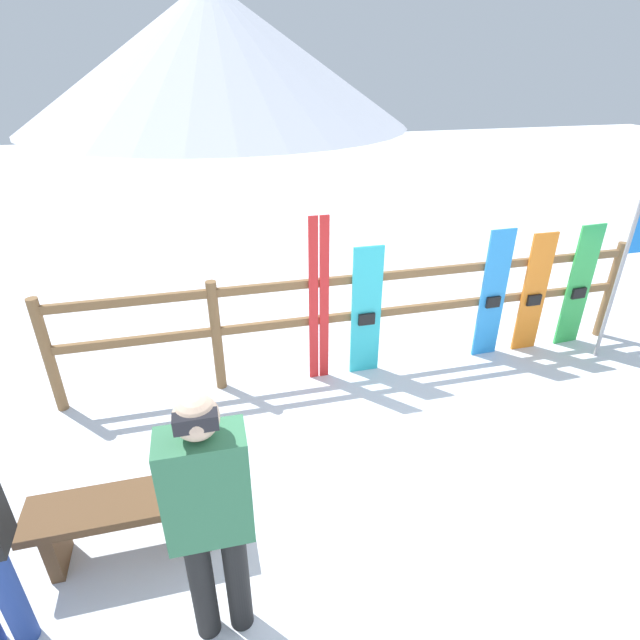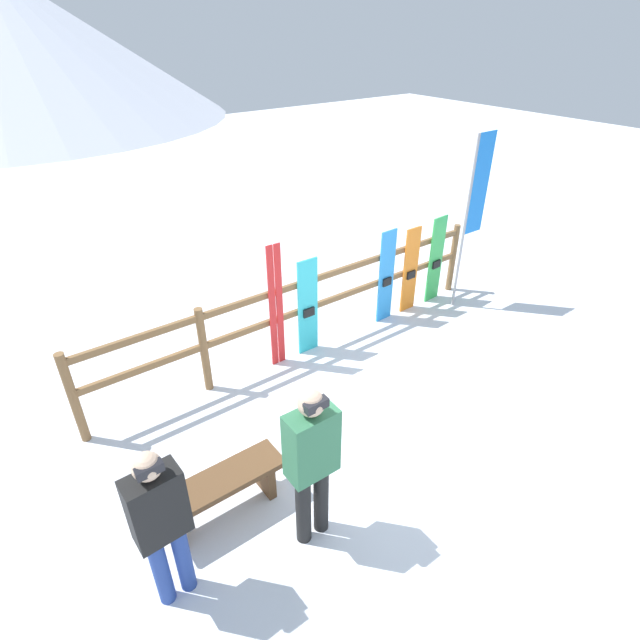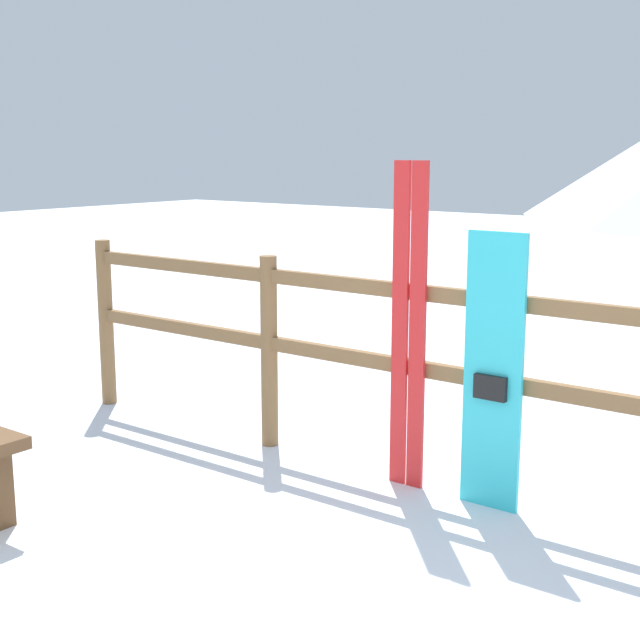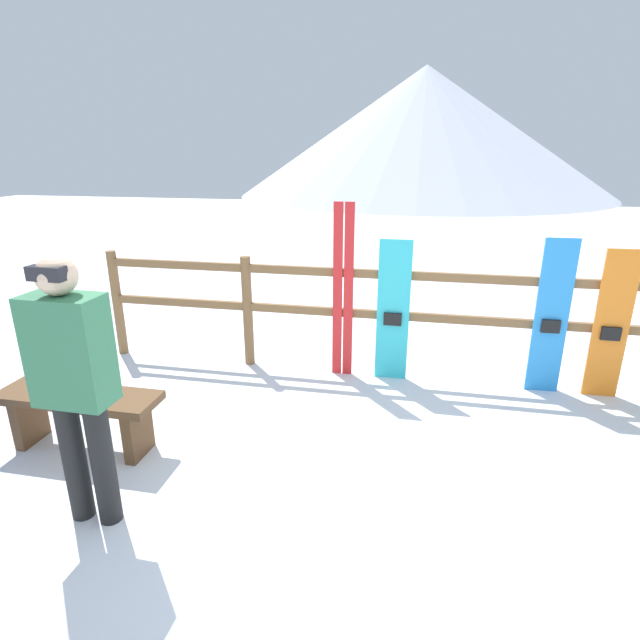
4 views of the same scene
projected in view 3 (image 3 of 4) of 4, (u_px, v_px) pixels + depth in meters
name	position (u px, v px, depth m)	size (l,w,h in m)	color
fence	(498.00, 370.00, 4.35)	(6.00, 0.10, 1.14)	brown
ski_pair_red	(409.00, 328.00, 4.57)	(0.20, 0.02, 1.70)	red
snowboard_cyan	(494.00, 374.00, 4.31)	(0.31, 0.05, 1.37)	#2DBFCC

